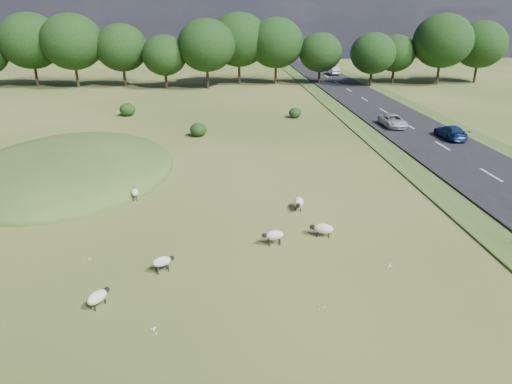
% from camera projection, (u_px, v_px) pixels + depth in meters
% --- Properties ---
extents(ground, '(160.00, 160.00, 0.00)m').
position_uv_depth(ground, '(223.00, 141.00, 43.91)').
color(ground, '#364E18').
rests_on(ground, ground).
extents(mound, '(16.00, 20.00, 4.00)m').
position_uv_depth(mound, '(70.00, 171.00, 35.63)').
color(mound, '#33561E').
rests_on(mound, ground).
extents(road, '(8.00, 150.00, 0.25)m').
position_uv_depth(road, '(389.00, 115.00, 54.56)').
color(road, black).
rests_on(road, ground).
extents(treeline, '(96.28, 14.66, 11.70)m').
position_uv_depth(treeline, '(213.00, 45.00, 74.26)').
color(treeline, black).
rests_on(treeline, ground).
extents(shrubs, '(21.45, 12.15, 1.53)m').
position_uv_depth(shrubs, '(187.00, 116.00, 51.22)').
color(shrubs, black).
rests_on(shrubs, ground).
extents(sheep_0, '(1.38, 0.85, 0.76)m').
position_uv_depth(sheep_0, '(323.00, 229.00, 25.15)').
color(sheep_0, beige).
rests_on(sheep_0, ground).
extents(sheep_1, '(0.79, 1.38, 0.77)m').
position_uv_depth(sheep_1, '(299.00, 202.00, 28.59)').
color(sheep_1, beige).
rests_on(sheep_1, ground).
extents(sheep_2, '(1.21, 0.64, 0.85)m').
position_uv_depth(sheep_2, '(274.00, 235.00, 24.17)').
color(sheep_2, beige).
rests_on(sheep_2, ground).
extents(sheep_3, '(0.98, 1.23, 0.70)m').
position_uv_depth(sheep_3, '(98.00, 297.00, 19.20)').
color(sheep_3, beige).
rests_on(sheep_3, ground).
extents(sheep_4, '(0.59, 1.08, 0.76)m').
position_uv_depth(sheep_4, '(135.00, 192.00, 30.11)').
color(sheep_4, beige).
rests_on(sheep_4, ground).
extents(sheep_5, '(1.14, 0.84, 0.80)m').
position_uv_depth(sheep_5, '(162.00, 262.00, 21.68)').
color(sheep_5, beige).
rests_on(sheep_5, ground).
extents(car_0, '(1.75, 4.31, 1.25)m').
position_uv_depth(car_0, '(451.00, 132.00, 43.78)').
color(car_0, navy).
rests_on(car_0, road).
extents(car_1, '(1.59, 4.57, 1.51)m').
position_uv_depth(car_1, '(334.00, 71.00, 88.27)').
color(car_1, '#ABACB3').
rests_on(car_1, road).
extents(car_3, '(2.04, 4.43, 1.23)m').
position_uv_depth(car_3, '(393.00, 121.00, 48.31)').
color(car_3, silver).
rests_on(car_3, road).
extents(car_5, '(1.91, 4.69, 1.36)m').
position_uv_depth(car_5, '(318.00, 63.00, 102.11)').
color(car_5, navy).
rests_on(car_5, road).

